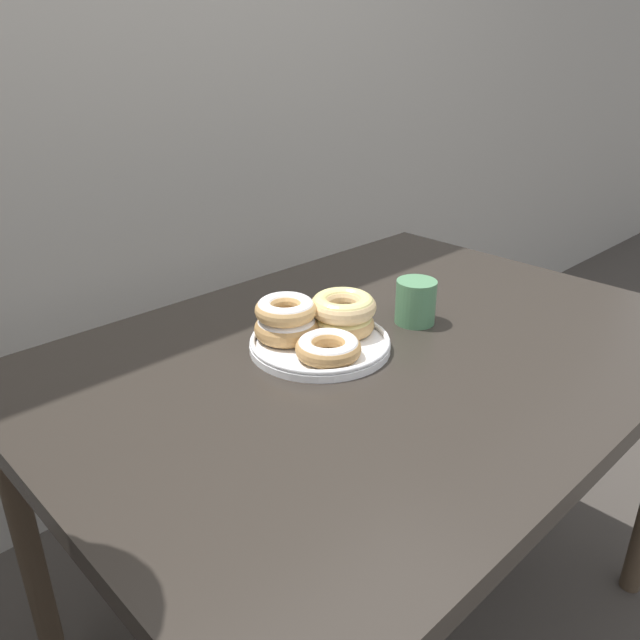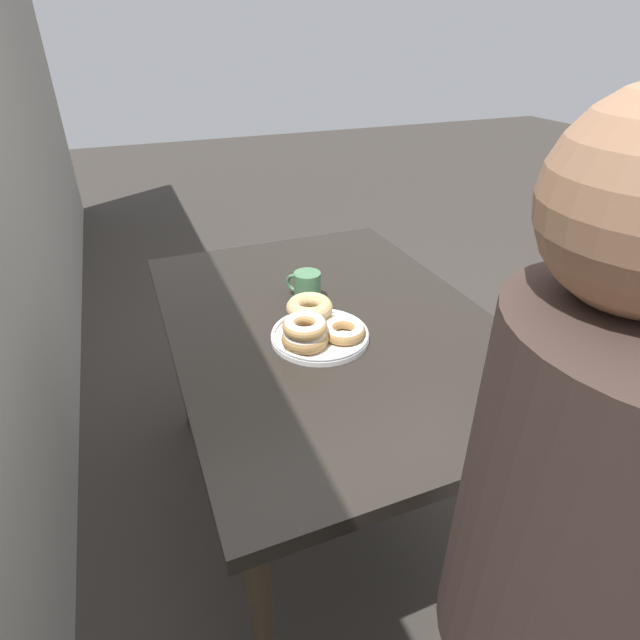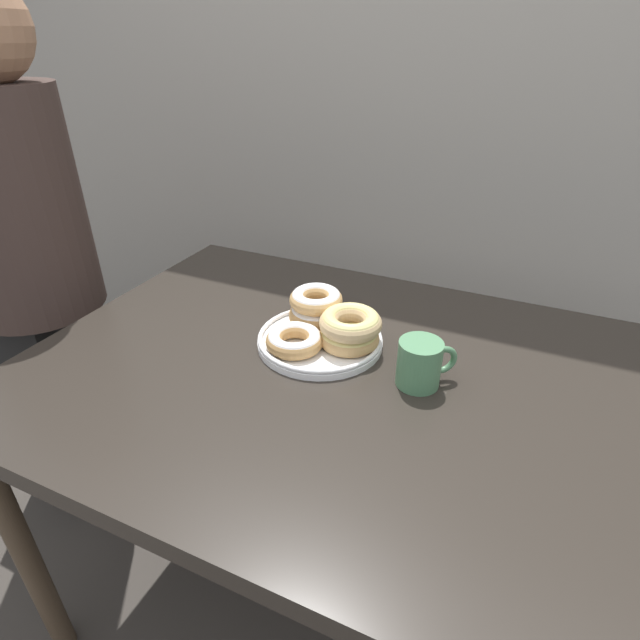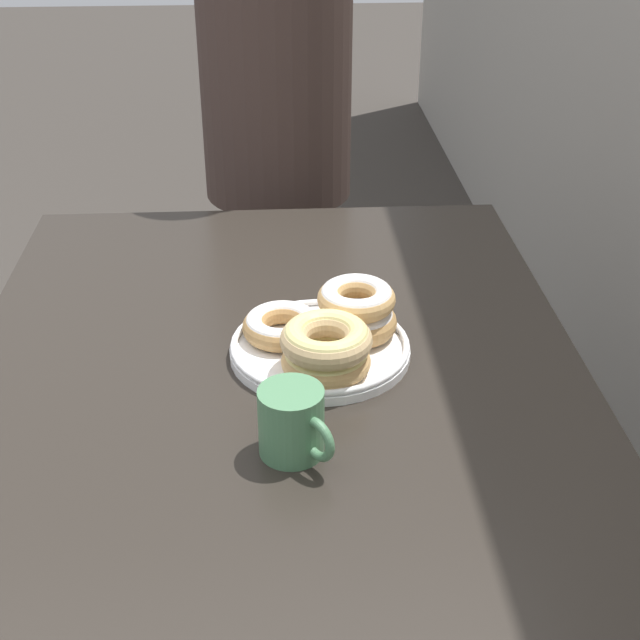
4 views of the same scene
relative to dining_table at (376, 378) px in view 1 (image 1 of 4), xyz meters
The scene contains 4 objects.
wall_back 1.08m from the dining_table, 90.00° to the left, with size 8.00×0.05×2.60m.
dining_table is the anchor object (origin of this frame).
donut_plate 0.16m from the dining_table, 136.00° to the left, with size 0.29×0.27×0.09m.
coffee_mug 0.19m from the dining_table, ahead, with size 0.11×0.09×0.09m.
Camera 1 is at (-0.83, -0.46, 1.31)m, focal length 35.00 mm.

